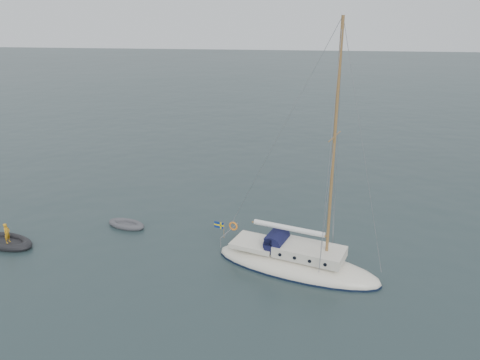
# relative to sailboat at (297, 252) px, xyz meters

# --- Properties ---
(ground) EXTENTS (300.00, 300.00, 0.00)m
(ground) POSITION_rel_sailboat_xyz_m (-1.41, 2.85, -0.97)
(ground) COLOR black
(ground) RESTS_ON ground
(sailboat) EXTENTS (9.05, 2.71, 12.88)m
(sailboat) POSITION_rel_sailboat_xyz_m (0.00, 0.00, 0.00)
(sailboat) COLOR silver
(sailboat) RESTS_ON ground
(dinghy) EXTENTS (2.50, 1.13, 0.36)m
(dinghy) POSITION_rel_sailboat_xyz_m (-10.49, 3.55, -0.82)
(dinghy) COLOR #444448
(dinghy) RESTS_ON ground
(rib) EXTENTS (3.56, 1.62, 1.36)m
(rib) POSITION_rel_sailboat_xyz_m (-16.37, 0.31, -0.76)
(rib) COLOR black
(rib) RESTS_ON ground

